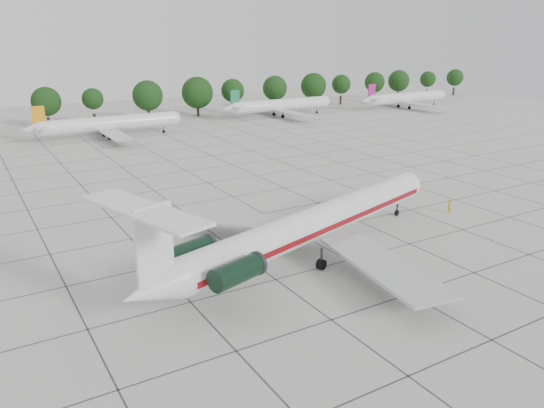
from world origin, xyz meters
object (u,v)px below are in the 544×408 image
object	(u,v)px
ground_crew	(449,206)
bg_airliner_e	(406,98)
bg_airliner_d	(281,105)
main_airliner	(305,227)
bg_airliner_c	(110,124)

from	to	relation	value
ground_crew	bg_airliner_e	world-z (taller)	bg_airliner_e
bg_airliner_d	main_airliner	bearing A→B (deg)	-120.46
main_airliner	bg_airliner_e	xyz separation A→B (m)	(86.00, 74.24, -0.43)
ground_crew	bg_airliner_c	bearing A→B (deg)	-96.38
main_airliner	bg_airliner_d	world-z (taller)	main_airliner
main_airliner	ground_crew	xyz separation A→B (m)	(22.70, 2.56, -2.46)
ground_crew	bg_airliner_c	world-z (taller)	bg_airliner_c
main_airliner	bg_airliner_e	distance (m)	113.61
bg_airliner_c	bg_airliner_d	xyz separation A→B (m)	(45.75, 7.17, 0.00)
ground_crew	bg_airliner_d	bearing A→B (deg)	-131.33
ground_crew	bg_airliner_e	bearing A→B (deg)	-155.54
bg_airliner_c	bg_airliner_e	size ratio (longest dim) A/B	1.00
main_airliner	ground_crew	world-z (taller)	main_airliner
main_airliner	bg_airliner_e	size ratio (longest dim) A/B	1.40
ground_crew	bg_airliner_c	xyz separation A→B (m)	(-22.07, 69.12, 2.03)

